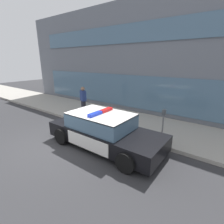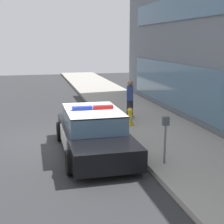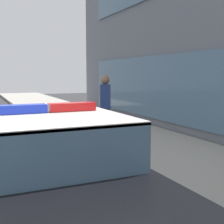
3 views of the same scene
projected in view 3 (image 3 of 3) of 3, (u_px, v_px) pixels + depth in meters
sidewalk at (162, 155)px, 6.92m from camera, size 48.00×3.45×0.15m
police_cruiser at (51, 166)px, 4.09m from camera, size 4.83×2.10×1.49m
fire_hydrant at (111, 134)px, 7.14m from camera, size 0.34×0.39×0.73m
pedestrian_on_sidewalk at (105, 108)px, 8.11m from camera, size 0.46×0.38×1.71m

